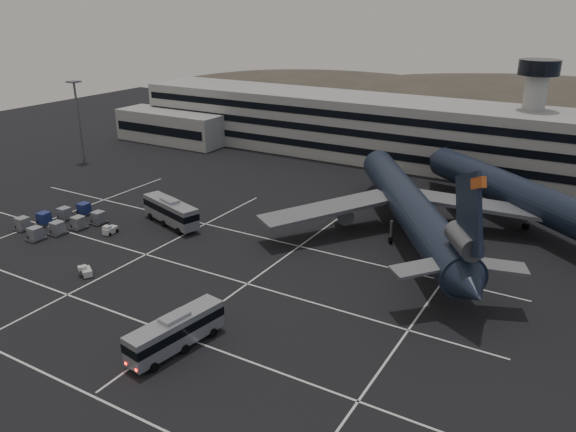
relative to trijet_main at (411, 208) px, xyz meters
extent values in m
plane|color=black|center=(-25.33, -29.06, -5.25)|extent=(260.00, 260.00, 0.00)
cube|color=silver|center=(-25.33, -51.06, -5.24)|extent=(90.00, 0.25, 0.01)
cube|color=silver|center=(-25.33, -39.06, -5.24)|extent=(90.00, 0.25, 0.01)
cube|color=silver|center=(-25.33, -25.06, -5.24)|extent=(90.00, 0.25, 0.01)
cube|color=silver|center=(-25.33, -11.06, -5.24)|extent=(90.00, 0.25, 0.01)
cube|color=silver|center=(-55.33, -23.06, -5.24)|extent=(0.25, 55.00, 0.01)
cube|color=silver|center=(-31.33, -23.06, -5.24)|extent=(0.25, 55.00, 0.01)
cube|color=silver|center=(-13.33, -23.06, -5.24)|extent=(0.25, 55.00, 0.01)
cube|color=silver|center=(8.67, -23.06, -5.24)|extent=(0.25, 55.00, 0.01)
cube|color=gray|center=(-25.33, 42.94, 1.75)|extent=(120.00, 18.00, 14.00)
cube|color=black|center=(-25.33, 33.89, -1.75)|extent=(118.00, 0.20, 1.60)
cube|color=black|center=(-25.33, 33.89, 2.25)|extent=(118.00, 0.20, 1.60)
cube|color=black|center=(-25.33, 33.89, 5.95)|extent=(118.00, 0.20, 1.60)
cube|color=gray|center=(-75.33, 30.94, -1.25)|extent=(30.00, 10.00, 8.00)
cylinder|color=gray|center=(9.67, 44.94, 5.75)|extent=(4.40, 4.40, 22.00)
cylinder|color=black|center=(9.67, 44.94, 17.25)|extent=(8.00, 8.00, 3.00)
ellipsoid|color=#38332B|center=(-85.33, 140.94, -15.75)|extent=(196.00, 140.00, 32.00)
ellipsoid|color=#38332B|center=(4.67, 140.94, -18.75)|extent=(252.00, 180.00, 44.00)
cylinder|color=slate|center=(-80.33, 5.94, 3.75)|extent=(0.50, 0.50, 18.00)
cube|color=slate|center=(-80.33, 5.94, 12.85)|extent=(2.40, 2.40, 0.35)
cylinder|color=black|center=(-0.28, 0.42, -0.05)|extent=(31.22, 43.08, 5.60)
cone|color=black|center=(-14.77, 22.24, -0.05)|extent=(7.15, 6.85, 5.60)
cone|color=black|center=(14.38, -21.66, -0.05)|extent=(6.96, 6.95, 5.04)
cube|color=black|center=(12.45, -18.74, 7.35)|extent=(5.66, 8.17, 10.97)
cube|color=#BA4D18|center=(13.28, -19.99, 11.55)|extent=(2.25, 3.00, 2.24)
cylinder|color=#595B60|center=(12.17, -18.32, 4.05)|extent=(5.57, 6.49, 2.70)
cube|color=slate|center=(8.40, -20.23, 0.55)|extent=(7.54, 7.60, 0.87)
cube|color=slate|center=(15.39, -15.58, 0.55)|extent=(8.16, 5.74, 0.87)
cube|color=slate|center=(-11.80, -4.83, -0.85)|extent=(16.97, 21.26, 1.75)
cylinder|color=#595B60|center=(-10.96, -0.67, -2.55)|extent=(5.29, 6.08, 2.70)
cube|color=slate|center=(9.03, 9.00, -0.85)|extent=(22.66, 9.81, 1.75)
cylinder|color=#595B60|center=(4.87, 9.84, -2.55)|extent=(5.29, 6.08, 2.70)
cylinder|color=slate|center=(-8.78, 13.21, -3.05)|extent=(0.44, 0.44, 3.00)
cylinder|color=black|center=(-8.78, 13.21, -4.70)|extent=(1.03, 1.19, 1.10)
cylinder|color=slate|center=(-1.84, -3.02, -3.05)|extent=(0.44, 0.44, 3.00)
cylinder|color=black|center=(-1.84, -3.02, -4.70)|extent=(1.03, 1.19, 1.10)
cylinder|color=slate|center=(3.49, 0.52, -3.05)|extent=(0.44, 0.44, 3.00)
cylinder|color=black|center=(3.49, 0.52, -4.70)|extent=(1.03, 1.19, 1.10)
cylinder|color=black|center=(15.11, 13.45, -0.05)|extent=(40.59, 34.86, 5.60)
cone|color=black|center=(-5.10, 30.12, -0.05)|extent=(7.03, 7.18, 5.60)
cylinder|color=slate|center=(15.11, 13.45, -3.05)|extent=(0.44, 0.44, 3.00)
cylinder|color=black|center=(15.11, 13.45, -4.70)|extent=(1.17, 1.09, 1.10)
cube|color=gray|center=(-11.48, -41.07, -3.08)|extent=(4.43, 11.89, 3.17)
cube|color=black|center=(-11.48, -41.07, -2.70)|extent=(4.50, 11.96, 1.00)
cube|color=gray|center=(-11.48, -41.07, -1.31)|extent=(2.17, 3.40, 0.37)
cylinder|color=black|center=(-13.42, -44.88, -4.74)|extent=(0.49, 1.05, 1.01)
cylinder|color=black|center=(-10.82, -45.29, -4.74)|extent=(0.49, 1.05, 1.01)
cylinder|color=black|center=(-12.79, -40.86, -4.74)|extent=(0.49, 1.05, 1.01)
cylinder|color=black|center=(-10.18, -41.28, -4.74)|extent=(0.49, 1.05, 1.01)
cylinder|color=black|center=(-12.15, -36.85, -4.74)|extent=(0.49, 1.05, 1.01)
cylinder|color=black|center=(-9.54, -37.26, -4.74)|extent=(0.49, 1.05, 1.01)
cube|color=#FF0C05|center=(-13.23, -46.70, -4.30)|extent=(0.27, 0.12, 0.23)
cube|color=#FF0C05|center=(-11.56, -46.96, -4.30)|extent=(0.27, 0.12, 0.23)
cube|color=gray|center=(-36.04, -14.05, -2.90)|extent=(12.90, 6.49, 3.44)
cube|color=black|center=(-36.04, -14.05, -2.49)|extent=(12.97, 6.57, 1.09)
cube|color=gray|center=(-36.04, -14.05, -0.97)|extent=(3.83, 2.78, 0.40)
cylinder|color=black|center=(-32.26, -16.74, -4.70)|extent=(1.16, 0.68, 1.10)
cylinder|color=black|center=(-31.40, -14.00, -4.70)|extent=(1.16, 0.68, 1.10)
cylinder|color=black|center=(-36.47, -15.42, -4.70)|extent=(1.16, 0.68, 1.10)
cylinder|color=black|center=(-35.62, -12.68, -4.70)|extent=(1.16, 0.68, 1.10)
cylinder|color=black|center=(-40.69, -14.11, -4.70)|extent=(1.16, 0.68, 1.10)
cylinder|color=black|center=(-39.83, -11.37, -4.70)|extent=(1.16, 0.68, 1.10)
cube|color=#BBBBB7|center=(-41.82, -22.05, -4.67)|extent=(1.51, 2.45, 0.95)
cube|color=#BBBBB7|center=(-41.76, -22.58, -4.03)|extent=(1.26, 1.07, 0.53)
cylinder|color=black|center=(-42.31, -22.95, -4.95)|extent=(0.29, 0.61, 0.59)
cylinder|color=black|center=(-41.15, -22.83, -4.95)|extent=(0.29, 0.61, 0.59)
cylinder|color=black|center=(-42.49, -21.27, -4.95)|extent=(0.29, 0.61, 0.59)
cylinder|color=black|center=(-41.33, -21.15, -4.95)|extent=(0.29, 0.61, 0.59)
cube|color=#BBBBB7|center=(-33.45, -34.08, -4.70)|extent=(2.49, 2.14, 0.90)
cube|color=#BBBBB7|center=(-33.02, -34.33, -4.10)|extent=(1.33, 1.40, 0.50)
cylinder|color=black|center=(-33.04, -34.95, -4.97)|extent=(0.59, 0.47, 0.56)
cylinder|color=black|center=(-32.49, -34.01, -4.97)|extent=(0.59, 0.47, 0.56)
cylinder|color=black|center=(-34.41, -34.15, -4.97)|extent=(0.59, 0.47, 0.56)
cylinder|color=black|center=(-33.86, -33.20, -4.97)|extent=(0.59, 0.47, 0.56)
cube|color=#2D2D30|center=(-55.26, -28.02, -5.07)|extent=(2.81, 3.04, 0.20)
cylinder|color=black|center=(-55.26, -28.02, -5.14)|extent=(0.11, 0.23, 0.23)
cube|color=gray|center=(-55.26, -28.02, -4.05)|extent=(2.21, 2.21, 1.82)
cube|color=#2D2D30|center=(-49.83, -29.72, -5.07)|extent=(2.81, 3.04, 0.20)
cylinder|color=black|center=(-49.83, -29.72, -5.14)|extent=(0.11, 0.23, 0.23)
cube|color=gray|center=(-49.83, -29.72, -4.05)|extent=(2.21, 2.21, 1.82)
cube|color=#2D2D30|center=(-54.25, -24.76, -5.07)|extent=(2.81, 3.04, 0.20)
cylinder|color=black|center=(-54.25, -24.76, -5.14)|extent=(0.11, 0.23, 0.23)
cube|color=navy|center=(-54.25, -24.76, -4.05)|extent=(2.21, 2.21, 1.82)
cube|color=#2D2D30|center=(-48.81, -26.46, -5.07)|extent=(2.81, 3.04, 0.20)
cylinder|color=black|center=(-48.81, -26.46, -5.14)|extent=(0.11, 0.23, 0.23)
cube|color=gray|center=(-48.81, -26.46, -4.05)|extent=(2.21, 2.21, 1.82)
cube|color=#2D2D30|center=(-53.23, -21.50, -5.07)|extent=(2.81, 3.04, 0.20)
cylinder|color=black|center=(-53.23, -21.50, -5.14)|extent=(0.11, 0.23, 0.23)
cube|color=gray|center=(-53.23, -21.50, -4.05)|extent=(2.21, 2.21, 1.82)
cube|color=#2D2D30|center=(-47.79, -23.20, -5.07)|extent=(2.81, 3.04, 0.20)
cylinder|color=black|center=(-47.79, -23.20, -5.14)|extent=(0.11, 0.23, 0.23)
cube|color=gray|center=(-47.79, -23.20, -4.05)|extent=(2.21, 2.21, 1.82)
cube|color=#2D2D30|center=(-52.21, -18.24, -5.07)|extent=(2.81, 3.04, 0.20)
cylinder|color=black|center=(-52.21, -18.24, -5.14)|extent=(0.11, 0.23, 0.23)
cube|color=navy|center=(-52.21, -18.24, -4.05)|extent=(2.21, 2.21, 1.82)
cube|color=#2D2D30|center=(-46.77, -19.94, -5.07)|extent=(2.81, 3.04, 0.20)
cylinder|color=black|center=(-46.77, -19.94, -5.14)|extent=(0.11, 0.23, 0.23)
cube|color=gray|center=(-46.77, -19.94, -4.05)|extent=(2.21, 2.21, 1.82)
camera|label=1|loc=(24.55, -78.97, 29.55)|focal=35.00mm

